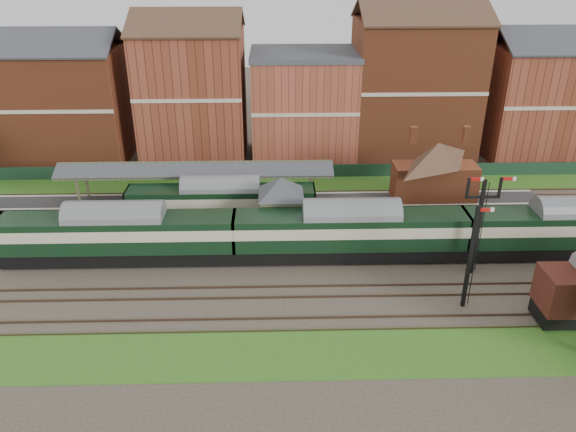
{
  "coord_description": "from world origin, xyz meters",
  "views": [
    {
      "loc": [
        -3.54,
        -40.37,
        23.72
      ],
      "look_at": [
        -2.44,
        2.0,
        3.0
      ],
      "focal_mm": 35.0,
      "sensor_mm": 36.0,
      "label": 1
    }
  ],
  "objects_px": {
    "dmu_train": "(350,231)",
    "platform_railcar": "(221,202)",
    "signal_box": "(281,208)",
    "semaphore_bracket": "(479,221)"
  },
  "relations": [
    {
      "from": "dmu_train",
      "to": "platform_railcar",
      "type": "bearing_deg",
      "value": 149.48
    },
    {
      "from": "dmu_train",
      "to": "platform_railcar",
      "type": "distance_m",
      "value": 12.8
    },
    {
      "from": "platform_railcar",
      "to": "dmu_train",
      "type": "bearing_deg",
      "value": -30.52
    },
    {
      "from": "signal_box",
      "to": "semaphore_bracket",
      "type": "height_order",
      "value": "semaphore_bracket"
    },
    {
      "from": "signal_box",
      "to": "semaphore_bracket",
      "type": "xyz_separation_m",
      "value": [
        15.04,
        -5.75,
        1.44
      ]
    },
    {
      "from": "semaphore_bracket",
      "to": "platform_railcar",
      "type": "bearing_deg",
      "value": 156.26
    },
    {
      "from": "signal_box",
      "to": "platform_railcar",
      "type": "height_order",
      "value": "signal_box"
    },
    {
      "from": "semaphore_bracket",
      "to": "dmu_train",
      "type": "xyz_separation_m",
      "value": [
        -9.44,
        2.5,
        -2.1
      ]
    },
    {
      "from": "signal_box",
      "to": "semaphore_bracket",
      "type": "relative_size",
      "value": 0.73
    },
    {
      "from": "semaphore_bracket",
      "to": "dmu_train",
      "type": "height_order",
      "value": "semaphore_bracket"
    }
  ]
}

